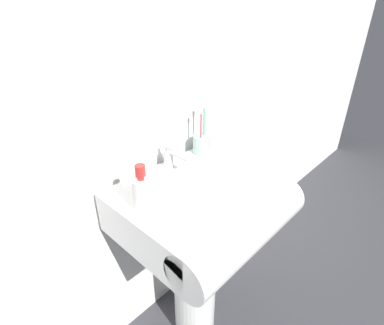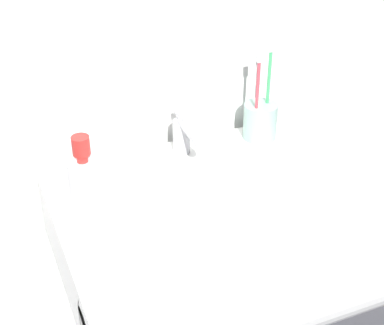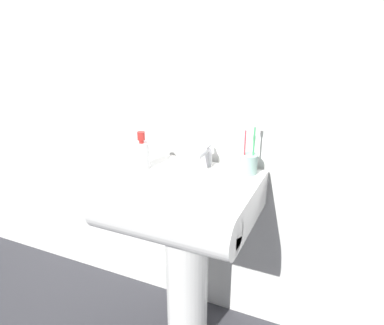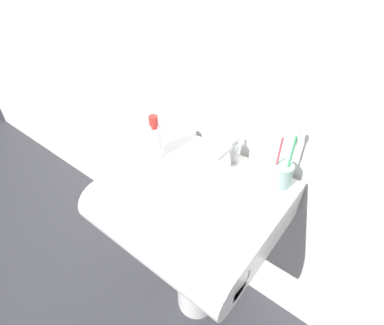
{
  "view_description": "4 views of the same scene",
  "coord_description": "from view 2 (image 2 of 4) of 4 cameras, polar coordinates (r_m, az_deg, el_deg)",
  "views": [
    {
      "loc": [
        -0.67,
        -0.62,
        1.43
      ],
      "look_at": [
        -0.02,
        -0.01,
        0.94
      ],
      "focal_mm": 28.0,
      "sensor_mm": 36.0,
      "label": 1
    },
    {
      "loc": [
        -0.38,
        -0.86,
        1.49
      ],
      "look_at": [
        -0.02,
        -0.0,
        0.91
      ],
      "focal_mm": 55.0,
      "sensor_mm": 36.0,
      "label": 2
    },
    {
      "loc": [
        0.58,
        -1.26,
        1.46
      ],
      "look_at": [
        0.02,
        0.01,
        0.9
      ],
      "focal_mm": 35.0,
      "sensor_mm": 36.0,
      "label": 3
    },
    {
      "loc": [
        0.44,
        -0.59,
        1.52
      ],
      "look_at": [
        -0.02,
        -0.02,
        0.92
      ],
      "focal_mm": 28.0,
      "sensor_mm": 36.0,
      "label": 4
    }
  ],
  "objects": [
    {
      "name": "sink_basin",
      "position": [
        1.15,
        2.12,
        -7.96
      ],
      "size": [
        0.57,
        0.52,
        0.16
      ],
      "color": "white",
      "rests_on": "sink_pedestal"
    },
    {
      "name": "faucet",
      "position": [
        1.25,
        -0.71,
        2.73
      ],
      "size": [
        0.04,
        0.14,
        0.09
      ],
      "color": "#B7B7BC",
      "rests_on": "sink_basin"
    },
    {
      "name": "toothbrush_cup",
      "position": [
        1.33,
        6.63,
        4.14
      ],
      "size": [
        0.08,
        0.08,
        0.22
      ],
      "color": "#99BFB2",
      "rests_on": "sink_basin"
    },
    {
      "name": "soap_bottle",
      "position": [
        1.08,
        -10.3,
        -2.16
      ],
      "size": [
        0.06,
        0.06,
        0.17
      ],
      "color": "white",
      "rests_on": "sink_basin"
    }
  ]
}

